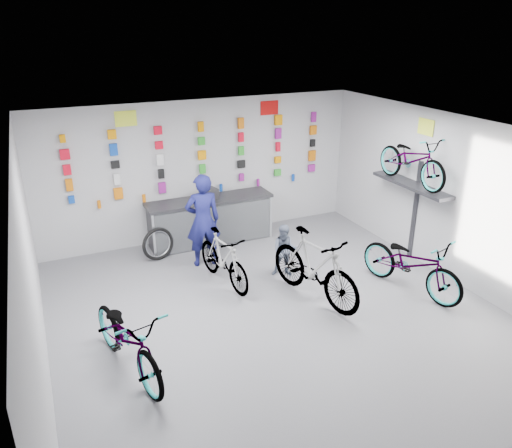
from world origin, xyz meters
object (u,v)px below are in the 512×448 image
bike_left (128,338)px  bike_service (223,259)px  bike_center (315,267)px  customer (285,251)px  clerk (203,220)px  counter (210,221)px  bike_right (412,263)px

bike_left → bike_service: size_ratio=1.20×
bike_left → bike_center: size_ratio=0.98×
bike_left → customer: 3.59m
clerk → customer: size_ratio=1.82×
counter → bike_service: 1.89m
bike_right → bike_service: bike_right is taller
bike_right → bike_service: 3.33m
bike_center → bike_right: 1.77m
clerk → bike_service: bearing=100.6°
bike_left → bike_right: (4.98, 0.16, 0.01)m
bike_left → bike_center: 3.33m
bike_left → clerk: 3.36m
bike_service → clerk: bearing=84.8°
bike_right → clerk: size_ratio=1.10×
customer → bike_service: bearing=-163.0°
bike_center → bike_right: (1.71, -0.46, -0.08)m
counter → clerk: 1.14m
bike_center → customer: bike_center is taller
bike_right → bike_service: size_ratio=1.21×
bike_left → bike_center: bike_center is taller
clerk → bike_center: bearing=128.4°
counter → bike_service: bearing=-102.6°
counter → bike_left: size_ratio=1.34×
counter → bike_service: (-0.41, -1.84, 0.02)m
counter → bike_left: bearing=-124.3°
bike_left → bike_service: 2.72m
counter → bike_right: size_ratio=1.33×
bike_center → customer: size_ratio=2.02×
bike_service → customer: customer is taller
bike_center → clerk: (-1.28, 2.06, 0.31)m
counter → bike_left: (-2.47, -3.62, 0.04)m
customer → bike_right: bearing=-13.7°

